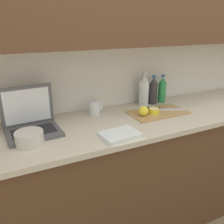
% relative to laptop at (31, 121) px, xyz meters
% --- Properties ---
extents(ground_plane, '(12.00, 12.00, 0.00)m').
position_rel_laptop_xyz_m(ground_plane, '(0.84, -0.09, -1.00)').
color(ground_plane, '#847056').
rests_on(ground_plane, ground).
extents(wall_back, '(5.20, 0.38, 2.60)m').
position_rel_laptop_xyz_m(wall_back, '(0.84, 0.15, 0.55)').
color(wall_back, white).
rests_on(wall_back, ground_plane).
extents(counter_unit, '(2.24, 0.62, 0.94)m').
position_rel_laptop_xyz_m(counter_unit, '(0.86, -0.09, -0.52)').
color(counter_unit, brown).
rests_on(counter_unit, ground_plane).
extents(laptop, '(0.33, 0.28, 0.27)m').
position_rel_laptop_xyz_m(laptop, '(0.00, 0.00, 0.00)').
color(laptop, '#515156').
rests_on(laptop, counter_unit).
extents(cutting_board, '(0.43, 0.25, 0.01)m').
position_rel_laptop_xyz_m(cutting_board, '(0.89, -0.07, -0.06)').
color(cutting_board, tan).
rests_on(cutting_board, counter_unit).
extents(knife, '(0.29, 0.15, 0.02)m').
position_rel_laptop_xyz_m(knife, '(0.92, -0.03, -0.05)').
color(knife, silver).
rests_on(knife, cutting_board).
extents(lemon_half_cut, '(0.08, 0.08, 0.04)m').
position_rel_laptop_xyz_m(lemon_half_cut, '(0.84, -0.09, -0.04)').
color(lemon_half_cut, yellow).
rests_on(lemon_half_cut, cutting_board).
extents(lemon_whole_beside, '(0.07, 0.07, 0.07)m').
position_rel_laptop_xyz_m(lemon_whole_beside, '(0.75, -0.10, -0.02)').
color(lemon_whole_beside, yellow).
rests_on(lemon_whole_beside, cutting_board).
extents(bottle_green_soda, '(0.06, 0.06, 0.23)m').
position_rel_laptop_xyz_m(bottle_green_soda, '(1.07, 0.13, 0.04)').
color(bottle_green_soda, '#2D934C').
rests_on(bottle_green_soda, counter_unit).
extents(bottle_oil_tall, '(0.07, 0.07, 0.23)m').
position_rel_laptop_xyz_m(bottle_oil_tall, '(0.98, 0.13, 0.04)').
color(bottle_oil_tall, '#333338').
rests_on(bottle_oil_tall, counter_unit).
extents(bottle_water_clear, '(0.08, 0.08, 0.27)m').
position_rel_laptop_xyz_m(bottle_water_clear, '(0.89, 0.13, 0.06)').
color(bottle_water_clear, silver).
rests_on(bottle_water_clear, counter_unit).
extents(measuring_cup, '(0.11, 0.09, 0.10)m').
position_rel_laptop_xyz_m(measuring_cup, '(0.46, 0.10, -0.01)').
color(measuring_cup, silver).
rests_on(measuring_cup, counter_unit).
extents(bowl_white, '(0.15, 0.15, 0.07)m').
position_rel_laptop_xyz_m(bowl_white, '(-0.03, -0.17, -0.03)').
color(bowl_white, beige).
rests_on(bowl_white, counter_unit).
extents(dish_towel, '(0.23, 0.18, 0.02)m').
position_rel_laptop_xyz_m(dish_towel, '(0.46, -0.30, -0.05)').
color(dish_towel, white).
rests_on(dish_towel, counter_unit).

